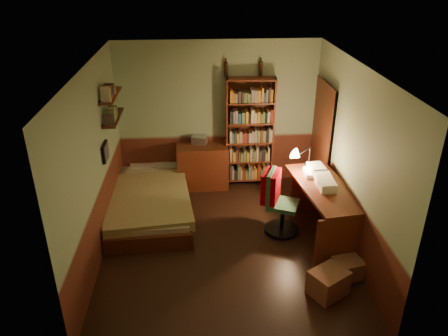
{
  "coord_description": "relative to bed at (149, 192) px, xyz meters",
  "views": [
    {
      "loc": [
        -0.37,
        -5.34,
        3.83
      ],
      "look_at": [
        0.0,
        0.25,
        1.1
      ],
      "focal_mm": 35.0,
      "sensor_mm": 36.0,
      "label": 1
    }
  ],
  "objects": [
    {
      "name": "red_jacket",
      "position": [
        1.84,
        -0.7,
        0.81
      ],
      "size": [
        0.28,
        0.43,
        0.47
      ],
      "primitive_type": "cube",
      "rotation": [
        0.0,
        0.0,
        -0.17
      ],
      "color": "#980008",
      "rests_on": "office_chair"
    },
    {
      "name": "ceiling",
      "position": [
        1.18,
        -0.97,
        2.27
      ],
      "size": [
        3.5,
        4.0,
        0.02
      ],
      "primitive_type": "cube",
      "color": "silver",
      "rests_on": "wall_back"
    },
    {
      "name": "mini_stereo",
      "position": [
        0.85,
        0.92,
        0.53
      ],
      "size": [
        0.3,
        0.26,
        0.14
      ],
      "primitive_type": "cube",
      "rotation": [
        0.0,
        0.0,
        -0.27
      ],
      "color": "#B2B2B7",
      "rests_on": "dresser"
    },
    {
      "name": "cardboard_box_b",
      "position": [
        2.74,
        -1.85,
        -0.22
      ],
      "size": [
        0.42,
        0.38,
        0.26
      ],
      "primitive_type": "cube",
      "rotation": [
        0.0,
        0.0,
        0.24
      ],
      "color": "brown",
      "rests_on": "ground"
    },
    {
      "name": "cardboard_box_a",
      "position": [
        2.39,
        -2.15,
        -0.18
      ],
      "size": [
        0.56,
        0.53,
        0.33
      ],
      "primitive_type": "cube",
      "rotation": [
        0.0,
        0.0,
        0.55
      ],
      "color": "brown",
      "rests_on": "ground"
    },
    {
      "name": "bottle_left",
      "position": [
        1.32,
        0.99,
        1.77
      ],
      "size": [
        0.09,
        0.09,
        0.25
      ],
      "primitive_type": "cylinder",
      "rotation": [
        0.0,
        0.0,
        0.35
      ],
      "color": "black",
      "rests_on": "bookshelf"
    },
    {
      "name": "door_trim",
      "position": [
        2.86,
        0.33,
        0.66
      ],
      "size": [
        0.02,
        0.98,
        2.08
      ],
      "primitive_type": "cube",
      "color": "#401C0E",
      "rests_on": "ground"
    },
    {
      "name": "bed",
      "position": [
        0.0,
        0.0,
        0.0
      ],
      "size": [
        1.38,
        2.39,
        0.69
      ],
      "primitive_type": "cube",
      "rotation": [
        0.0,
        0.0,
        0.06
      ],
      "color": "olive",
      "rests_on": "ground"
    },
    {
      "name": "desk",
      "position": [
        2.62,
        -0.92,
        0.08
      ],
      "size": [
        0.87,
        1.67,
        0.86
      ],
      "primitive_type": "cube",
      "rotation": [
        0.0,
        0.0,
        0.14
      ],
      "color": "#562313",
      "rests_on": "ground"
    },
    {
      "name": "wall_back",
      "position": [
        1.18,
        1.04,
        0.96
      ],
      "size": [
        3.5,
        0.02,
        2.6
      ],
      "primitive_type": "cube",
      "color": "#8BA57E",
      "rests_on": "ground"
    },
    {
      "name": "desk_lamp",
      "position": [
        2.5,
        -0.38,
        0.82
      ],
      "size": [
        0.22,
        0.22,
        0.61
      ],
      "primitive_type": "cone",
      "rotation": [
        0.0,
        0.0,
        0.21
      ],
      "color": "black",
      "rests_on": "desk"
    },
    {
      "name": "office_chair",
      "position": [
        2.07,
        -0.75,
        0.12
      ],
      "size": [
        0.58,
        0.55,
        0.92
      ],
      "primitive_type": "cube",
      "rotation": [
        0.0,
        0.0,
        -0.4
      ],
      "color": "#2C563A",
      "rests_on": "ground"
    },
    {
      "name": "wall_shelf_upper",
      "position": [
        -0.46,
        0.13,
        1.61
      ],
      "size": [
        0.2,
        0.9,
        0.03
      ],
      "primitive_type": "cube",
      "color": "#562313",
      "rests_on": "wall_left"
    },
    {
      "name": "wall_left",
      "position": [
        -0.58,
        -0.97,
        0.96
      ],
      "size": [
        0.02,
        4.0,
        2.6
      ],
      "primitive_type": "cube",
      "color": "#8BA57E",
      "rests_on": "ground"
    },
    {
      "name": "bookshelf",
      "position": [
        1.75,
        0.88,
        0.65
      ],
      "size": [
        0.87,
        0.32,
        1.98
      ],
      "primitive_type": "cube",
      "rotation": [
        0.0,
        0.0,
        -0.07
      ],
      "color": "#562313",
      "rests_on": "ground"
    },
    {
      "name": "wall_shelf_lower",
      "position": [
        -0.46,
        0.13,
        1.26
      ],
      "size": [
        0.2,
        0.9,
        0.03
      ],
      "primitive_type": "cube",
      "color": "#562313",
      "rests_on": "wall_left"
    },
    {
      "name": "wall_right",
      "position": [
        2.94,
        -0.97,
        0.96
      ],
      "size": [
        0.02,
        4.0,
        2.6
      ],
      "primitive_type": "cube",
      "color": "#8BA57E",
      "rests_on": "ground"
    },
    {
      "name": "floor",
      "position": [
        1.18,
        -0.97,
        -0.35
      ],
      "size": [
        3.5,
        4.0,
        0.02
      ],
      "primitive_type": "cube",
      "color": "black",
      "rests_on": "ground"
    },
    {
      "name": "dresser",
      "position": [
        0.89,
        0.79,
        0.06
      ],
      "size": [
        0.92,
        0.48,
        0.81
      ],
      "primitive_type": "cube",
      "rotation": [
        0.0,
        0.0,
        0.03
      ],
      "color": "#562313",
      "rests_on": "ground"
    },
    {
      "name": "bottle_right",
      "position": [
        1.91,
        0.99,
        1.77
      ],
      "size": [
        0.08,
        0.08,
        0.25
      ],
      "primitive_type": "cylinder",
      "rotation": [
        0.0,
        0.0,
        0.23
      ],
      "color": "black",
      "rests_on": "bookshelf"
    },
    {
      "name": "doorway",
      "position": [
        2.9,
        0.33,
        0.66
      ],
      "size": [
        0.06,
        0.9,
        2.0
      ],
      "primitive_type": "cube",
      "color": "black",
      "rests_on": "ground"
    },
    {
      "name": "framed_picture",
      "position": [
        -0.54,
        -0.37,
        0.91
      ],
      "size": [
        0.04,
        0.32,
        0.26
      ],
      "primitive_type": "cube",
      "color": "black",
      "rests_on": "wall_left"
    },
    {
      "name": "wall_front",
      "position": [
        1.18,
        -2.98,
        0.96
      ],
      "size": [
        3.5,
        0.02,
        2.6
      ],
      "primitive_type": "cube",
      "color": "#8BA57E",
      "rests_on": "ground"
    },
    {
      "name": "paper_stack",
      "position": [
        2.62,
        -0.81,
        0.57
      ],
      "size": [
        0.24,
        0.32,
        0.12
      ],
      "primitive_type": "cube",
      "rotation": [
        0.0,
        0.0,
        -0.04
      ],
      "color": "silver",
      "rests_on": "desk"
    }
  ]
}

